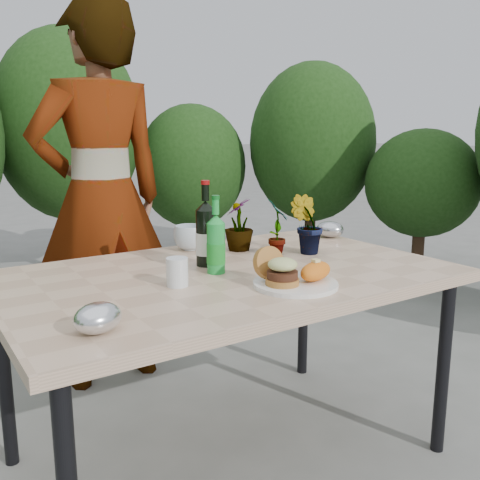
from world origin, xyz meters
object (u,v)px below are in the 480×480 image
patio_table (228,286)px  wine_bottle (206,235)px  dinner_plate (295,284)px  person (101,199)px

patio_table → wine_bottle: size_ratio=4.95×
patio_table → dinner_plate: dinner_plate is taller
patio_table → person: person is taller
wine_bottle → person: (-0.12, 0.81, 0.06)m
wine_bottle → person: person is taller
patio_table → person: bearing=99.0°
dinner_plate → wine_bottle: wine_bottle is taller
patio_table → dinner_plate: 0.30m
dinner_plate → person: size_ratio=0.15×
wine_bottle → patio_table: bearing=-83.3°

